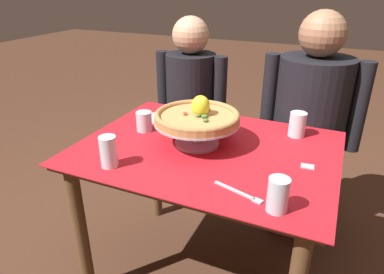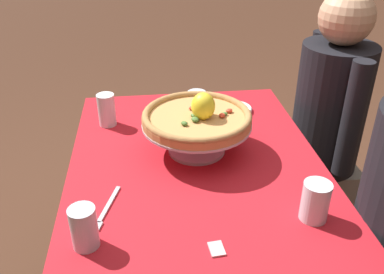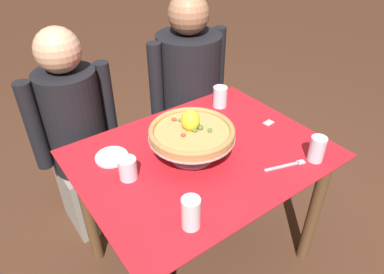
{
  "view_description": "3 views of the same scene",
  "coord_description": "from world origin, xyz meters",
  "px_view_note": "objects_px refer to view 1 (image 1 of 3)",
  "views": [
    {
      "loc": [
        0.49,
        -1.24,
        1.39
      ],
      "look_at": [
        -0.07,
        0.0,
        0.76
      ],
      "focal_mm": 32.33,
      "sensor_mm": 36.0,
      "label": 1
    },
    {
      "loc": [
        1.17,
        -0.15,
        1.49
      ],
      "look_at": [
        -0.06,
        -0.0,
        0.78
      ],
      "focal_mm": 39.1,
      "sensor_mm": 36.0,
      "label": 2
    },
    {
      "loc": [
        -0.76,
        -0.96,
        1.66
      ],
      "look_at": [
        -0.02,
        0.05,
        0.8
      ],
      "focal_mm": 32.39,
      "sensor_mm": 36.0,
      "label": 3
    }
  ],
  "objects_px": {
    "water_glass_side_left": "(144,122)",
    "diner_right": "(308,130)",
    "pizza_stand": "(197,129)",
    "pizza": "(197,116)",
    "side_plate": "(160,117)",
    "dinner_fork": "(241,193)",
    "water_glass_front_left": "(109,154)",
    "diner_left": "(191,120)",
    "sugar_packet": "(308,166)",
    "water_glass_front_right": "(278,197)",
    "water_glass_back_right": "(297,126)"
  },
  "relations": [
    {
      "from": "pizza",
      "to": "dinner_fork",
      "type": "bearing_deg",
      "value": -45.74
    },
    {
      "from": "water_glass_back_right",
      "to": "diner_right",
      "type": "relative_size",
      "value": 0.09
    },
    {
      "from": "side_plate",
      "to": "diner_right",
      "type": "height_order",
      "value": "diner_right"
    },
    {
      "from": "water_glass_side_left",
      "to": "pizza",
      "type": "bearing_deg",
      "value": -6.95
    },
    {
      "from": "diner_left",
      "to": "pizza",
      "type": "bearing_deg",
      "value": -63.32
    },
    {
      "from": "pizza",
      "to": "diner_right",
      "type": "xyz_separation_m",
      "value": [
        0.41,
        0.59,
        -0.23
      ]
    },
    {
      "from": "side_plate",
      "to": "dinner_fork",
      "type": "height_order",
      "value": "side_plate"
    },
    {
      "from": "water_glass_front_left",
      "to": "water_glass_front_right",
      "type": "height_order",
      "value": "water_glass_front_left"
    },
    {
      "from": "pizza",
      "to": "sugar_packet",
      "type": "bearing_deg",
      "value": -1.01
    },
    {
      "from": "sugar_packet",
      "to": "diner_left",
      "type": "relative_size",
      "value": 0.04
    },
    {
      "from": "pizza_stand",
      "to": "diner_left",
      "type": "height_order",
      "value": "diner_left"
    },
    {
      "from": "dinner_fork",
      "to": "side_plate",
      "type": "bearing_deg",
      "value": 139.91
    },
    {
      "from": "water_glass_side_left",
      "to": "pizza_stand",
      "type": "bearing_deg",
      "value": -7.31
    },
    {
      "from": "sugar_packet",
      "to": "diner_left",
      "type": "xyz_separation_m",
      "value": [
        -0.78,
        0.62,
        -0.17
      ]
    },
    {
      "from": "diner_right",
      "to": "dinner_fork",
      "type": "bearing_deg",
      "value": -97.83
    },
    {
      "from": "water_glass_back_right",
      "to": "sugar_packet",
      "type": "xyz_separation_m",
      "value": [
        0.09,
        -0.28,
        -0.05
      ]
    },
    {
      "from": "dinner_fork",
      "to": "diner_left",
      "type": "xyz_separation_m",
      "value": [
        -0.59,
        0.91,
        -0.17
      ]
    },
    {
      "from": "pizza",
      "to": "dinner_fork",
      "type": "distance_m",
      "value": 0.43
    },
    {
      "from": "diner_left",
      "to": "water_glass_front_right",
      "type": "bearing_deg",
      "value": -52.62
    },
    {
      "from": "pizza_stand",
      "to": "water_glass_back_right",
      "type": "height_order",
      "value": "water_glass_back_right"
    },
    {
      "from": "pizza",
      "to": "side_plate",
      "type": "xyz_separation_m",
      "value": [
        -0.29,
        0.19,
        -0.12
      ]
    },
    {
      "from": "water_glass_front_left",
      "to": "water_glass_back_right",
      "type": "height_order",
      "value": "water_glass_front_left"
    },
    {
      "from": "pizza",
      "to": "water_glass_front_right",
      "type": "height_order",
      "value": "pizza"
    },
    {
      "from": "water_glass_side_left",
      "to": "diner_left",
      "type": "distance_m",
      "value": 0.61
    },
    {
      "from": "dinner_fork",
      "to": "diner_right",
      "type": "height_order",
      "value": "diner_right"
    },
    {
      "from": "water_glass_front_right",
      "to": "dinner_fork",
      "type": "distance_m",
      "value": 0.14
    },
    {
      "from": "pizza_stand",
      "to": "dinner_fork",
      "type": "height_order",
      "value": "pizza_stand"
    },
    {
      "from": "pizza",
      "to": "water_glass_back_right",
      "type": "height_order",
      "value": "pizza"
    },
    {
      "from": "water_glass_front_left",
      "to": "diner_right",
      "type": "xyz_separation_m",
      "value": [
        0.64,
        0.91,
        -0.15
      ]
    },
    {
      "from": "pizza",
      "to": "water_glass_front_right",
      "type": "bearing_deg",
      "value": -38.81
    },
    {
      "from": "water_glass_side_left",
      "to": "diner_right",
      "type": "relative_size",
      "value": 0.07
    },
    {
      "from": "side_plate",
      "to": "diner_left",
      "type": "xyz_separation_m",
      "value": [
        -0.02,
        0.42,
        -0.17
      ]
    },
    {
      "from": "dinner_fork",
      "to": "sugar_packet",
      "type": "height_order",
      "value": "dinner_fork"
    },
    {
      "from": "water_glass_front_left",
      "to": "water_glass_back_right",
      "type": "relative_size",
      "value": 1.1
    },
    {
      "from": "side_plate",
      "to": "water_glass_front_left",
      "type": "bearing_deg",
      "value": -83.57
    },
    {
      "from": "sugar_packet",
      "to": "diner_right",
      "type": "bearing_deg",
      "value": 95.88
    },
    {
      "from": "water_glass_side_left",
      "to": "dinner_fork",
      "type": "relative_size",
      "value": 0.5
    },
    {
      "from": "pizza",
      "to": "water_glass_front_left",
      "type": "height_order",
      "value": "pizza"
    },
    {
      "from": "water_glass_back_right",
      "to": "diner_right",
      "type": "distance_m",
      "value": 0.35
    },
    {
      "from": "water_glass_back_right",
      "to": "diner_left",
      "type": "height_order",
      "value": "diner_left"
    },
    {
      "from": "pizza",
      "to": "dinner_fork",
      "type": "xyz_separation_m",
      "value": [
        0.29,
        -0.29,
        -0.13
      ]
    },
    {
      "from": "pizza_stand",
      "to": "diner_right",
      "type": "distance_m",
      "value": 0.74
    },
    {
      "from": "pizza_stand",
      "to": "water_glass_front_right",
      "type": "relative_size",
      "value": 3.21
    },
    {
      "from": "pizza",
      "to": "side_plate",
      "type": "height_order",
      "value": "pizza"
    },
    {
      "from": "water_glass_front_left",
      "to": "diner_right",
      "type": "relative_size",
      "value": 0.1
    },
    {
      "from": "side_plate",
      "to": "sugar_packet",
      "type": "xyz_separation_m",
      "value": [
        0.76,
        -0.2,
        -0.01
      ]
    },
    {
      "from": "water_glass_front_left",
      "to": "water_glass_back_right",
      "type": "bearing_deg",
      "value": 43.47
    },
    {
      "from": "pizza_stand",
      "to": "water_glass_side_left",
      "type": "height_order",
      "value": "pizza_stand"
    },
    {
      "from": "pizza_stand",
      "to": "water_glass_back_right",
      "type": "xyz_separation_m",
      "value": [
        0.38,
        0.27,
        -0.03
      ]
    },
    {
      "from": "water_glass_front_left",
      "to": "diner_left",
      "type": "bearing_deg",
      "value": 94.6
    }
  ]
}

